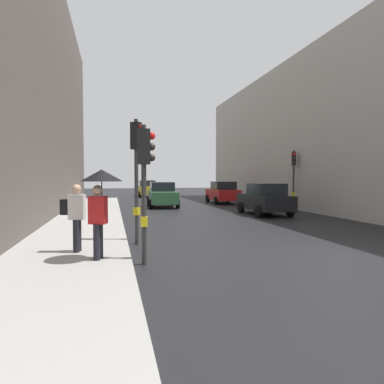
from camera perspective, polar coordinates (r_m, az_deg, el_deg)
ground_plane at (r=10.56m, az=22.50°, el=-9.36°), size 120.00×120.00×0.00m
sidewalk_kerb at (r=14.63m, az=-17.13°, el=-5.71°), size 3.18×40.00×0.16m
building_facade_right at (r=28.09m, az=26.33°, el=8.07°), size 12.00×34.35×10.02m
traffic_light_near_right at (r=11.28m, az=-8.82°, el=5.35°), size 0.45×0.36×3.92m
traffic_light_near_left at (r=8.60m, az=-7.58°, el=3.73°), size 0.43×0.25×3.37m
traffic_light_mid_street at (r=23.43m, az=15.98°, el=3.56°), size 0.34×0.45×3.81m
car_red_sedan at (r=28.78m, az=4.93°, el=-0.07°), size 2.06×4.22×1.76m
car_dark_suv at (r=20.41m, az=11.59°, el=-1.13°), size 2.04×4.21×1.76m
car_green_estate at (r=25.20m, az=-4.78°, el=-0.42°), size 2.16×4.27×1.76m
car_yellow_taxi at (r=38.34m, az=-7.18°, el=0.54°), size 2.05×4.21×1.76m
pedestrian_with_umbrella at (r=8.68m, az=-14.45°, el=0.48°), size 1.00×1.00×2.14m
pedestrian_with_black_backpack at (r=9.81m, az=-18.22°, el=-3.32°), size 0.64×0.39×1.77m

